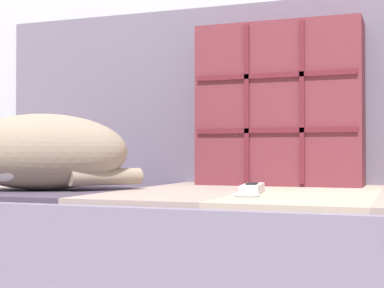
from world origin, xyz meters
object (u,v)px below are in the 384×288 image
at_px(couch, 316,288).
at_px(game_remote_far, 252,189).
at_px(sleeping_cat, 34,154).
at_px(throw_pillow_quilted, 279,105).

height_order(couch, game_remote_far, game_remote_far).
bearing_deg(game_remote_far, sleeping_cat, -171.87).
height_order(throw_pillow_quilted, game_remote_far, throw_pillow_quilted).
xyz_separation_m(sleeping_cat, game_remote_far, (0.47, 0.07, -0.07)).
xyz_separation_m(couch, throw_pillow_quilted, (-0.12, 0.19, 0.41)).
relative_size(sleeping_cat, game_remote_far, 2.07).
bearing_deg(couch, game_remote_far, -130.16).
distance_m(couch, sleeping_cat, 0.67).
relative_size(throw_pillow_quilted, game_remote_far, 2.07).
relative_size(couch, game_remote_far, 10.01).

